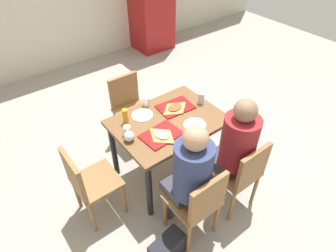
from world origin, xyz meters
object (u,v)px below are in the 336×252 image
object	(u,v)px
chair_far_side	(129,105)
pizza_slice_b	(175,108)
chair_near_right	(242,172)
chair_near_left	(199,202)
person_in_red	(189,173)
pizza_slice_a	(162,135)
paper_plate_center	(142,115)
plastic_cup_b	(193,133)
paper_plate_near_edge	(195,125)
main_table	(168,128)
plastic_cup_c	(127,131)
chair_left_end	(87,181)
condiment_bottle	(125,116)
plastic_cup_a	(146,101)
tray_red_near	(161,135)
foil_bundle	(129,136)
tray_red_far	(175,107)
soda_can	(201,98)
handbag	(167,249)
person_in_brown_jacket	(234,145)

from	to	relation	value
chair_far_side	pizza_slice_b	bearing A→B (deg)	-76.55
chair_near_right	chair_near_left	bearing A→B (deg)	180.00
person_in_red	pizza_slice_a	size ratio (longest dim) A/B	5.10
paper_plate_center	plastic_cup_b	size ratio (longest dim) A/B	2.20
paper_plate_near_edge	plastic_cup_b	xyz separation A→B (m)	(-0.14, -0.12, 0.05)
main_table	chair_near_left	world-z (taller)	chair_near_left
main_table	plastic_cup_c	distance (m)	0.47
chair_left_end	condiment_bottle	distance (m)	0.70
chair_left_end	plastic_cup_a	xyz separation A→B (m)	(0.90, 0.34, 0.31)
tray_red_near	foil_bundle	xyz separation A→B (m)	(-0.27, 0.12, 0.04)
chair_far_side	condiment_bottle	bearing A→B (deg)	-122.04
chair_far_side	paper_plate_center	distance (m)	0.64
tray_red_near	tray_red_far	xyz separation A→B (m)	(0.38, 0.26, 0.00)
person_in_red	paper_plate_center	distance (m)	0.87
paper_plate_near_edge	pizza_slice_a	xyz separation A→B (m)	(-0.36, 0.06, 0.02)
pizza_slice_b	plastic_cup_b	size ratio (longest dim) A/B	2.49
chair_near_right	chair_left_end	world-z (taller)	same
paper_plate_center	pizza_slice_b	distance (m)	0.35
plastic_cup_b	pizza_slice_a	bearing A→B (deg)	141.79
main_table	plastic_cup_b	distance (m)	0.38
chair_left_end	chair_near_left	bearing A→B (deg)	-50.12
chair_near_right	pizza_slice_b	world-z (taller)	chair_near_right
tray_red_far	paper_plate_center	size ratio (longest dim) A/B	1.64
condiment_bottle	foil_bundle	xyz separation A→B (m)	(-0.11, -0.24, -0.03)
plastic_cup_b	chair_left_end	bearing A→B (deg)	160.37
tray_red_near	soda_can	size ratio (longest dim) A/B	2.95
pizza_slice_b	condiment_bottle	world-z (taller)	condiment_bottle
chair_near_left	foil_bundle	world-z (taller)	foil_bundle
handbag	person_in_red	bearing A→B (deg)	24.15
person_in_brown_jacket	pizza_slice_a	xyz separation A→B (m)	(-0.47, 0.48, 0.04)
tray_red_far	pizza_slice_b	distance (m)	0.04
plastic_cup_b	condiment_bottle	size ratio (longest dim) A/B	0.62
chair_far_side	person_in_red	world-z (taller)	person_in_red
chair_near_left	condiment_bottle	world-z (taller)	condiment_bottle
pizza_slice_b	condiment_bottle	distance (m)	0.53
chair_near_left	chair_left_end	distance (m)	1.02
chair_left_end	plastic_cup_c	xyz separation A→B (m)	(0.49, 0.06, 0.31)
chair_near_left	person_in_red	size ratio (longest dim) A/B	0.68
paper_plate_near_edge	handbag	xyz separation A→B (m)	(-0.78, -0.58, -0.63)
chair_left_end	paper_plate_near_edge	size ratio (longest dim) A/B	3.93
chair_far_side	chair_left_end	size ratio (longest dim) A/B	1.00
pizza_slice_a	plastic_cup_b	distance (m)	0.29
paper_plate_center	handbag	xyz separation A→B (m)	(-0.46, -1.02, -0.63)
chair_far_side	plastic_cup_c	size ratio (longest dim) A/B	8.64
chair_near_right	handbag	distance (m)	0.97
chair_near_left	main_table	bearing A→B (deg)	70.90
chair_near_right	tray_red_near	size ratio (longest dim) A/B	2.40
tray_red_near	paper_plate_near_edge	bearing A→B (deg)	-12.78
main_table	plastic_cup_b	world-z (taller)	plastic_cup_b
tray_red_near	chair_near_left	bearing A→B (deg)	-97.21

